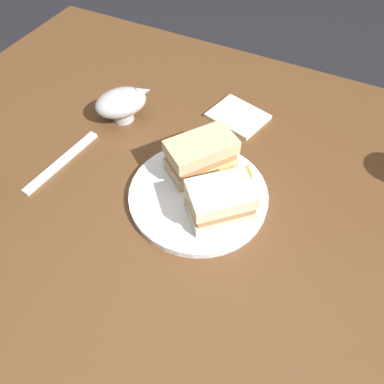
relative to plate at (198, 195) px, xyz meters
The scene contains 13 objects.
ground_plane 0.71m from the plate, 73.91° to the left, with size 6.00×6.00×0.00m, color black.
dining_table 0.36m from the plate, 73.91° to the left, with size 1.27×1.00×0.71m, color brown.
plate is the anchor object (origin of this frame).
sandwich_half_left 0.07m from the plate, 153.89° to the left, with size 0.12×0.12×0.06m.
sandwich_half_right 0.07m from the plate, 68.38° to the right, with size 0.12×0.13×0.07m.
potato_wedge_front 0.07m from the plate, 158.23° to the right, with size 0.04×0.02×0.02m, color gold.
potato_wedge_middle 0.04m from the plate, 99.41° to the right, with size 0.05×0.02×0.02m, color #B77F33.
potato_wedge_back 0.08m from the plate, 102.05° to the right, with size 0.04×0.02×0.02m, color #AD702D.
potato_wedge_left_edge 0.04m from the plate, 108.33° to the right, with size 0.04×0.02×0.02m, color #B77F33.
potato_wedge_right_edge 0.08m from the plate, 128.49° to the right, with size 0.05×0.02×0.02m, color #B77F33.
gravy_boat 0.26m from the plate, 27.25° to the right, with size 0.12×0.13×0.07m.
napkin 0.23m from the plate, 85.50° to the right, with size 0.11×0.09×0.01m, color silver.
fork 0.27m from the plate, ahead, with size 0.18×0.02×0.01m, color silver.
Camera 1 is at (-0.18, 0.33, 1.22)m, focal length 34.84 mm.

